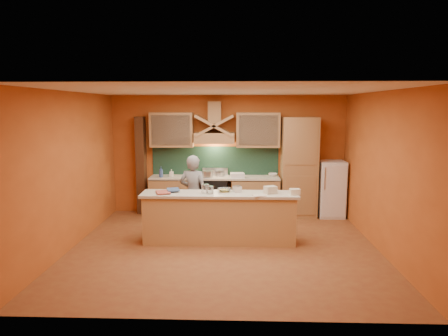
{
  "coord_description": "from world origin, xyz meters",
  "views": [
    {
      "loc": [
        0.24,
        -6.93,
        2.52
      ],
      "look_at": [
        -0.04,
        0.9,
        1.32
      ],
      "focal_mm": 32.0,
      "sensor_mm": 36.0,
      "label": 1
    }
  ],
  "objects_px": {
    "stove": "(215,196)",
    "kitchen_scale": "(237,189)",
    "fridge": "(331,189)",
    "mixing_bowl": "(224,190)",
    "person": "(193,194)"
  },
  "relations": [
    {
      "from": "stove",
      "to": "mixing_bowl",
      "type": "height_order",
      "value": "mixing_bowl"
    },
    {
      "from": "person",
      "to": "kitchen_scale",
      "type": "relative_size",
      "value": 11.99
    },
    {
      "from": "stove",
      "to": "fridge",
      "type": "distance_m",
      "value": 2.71
    },
    {
      "from": "stove",
      "to": "fridge",
      "type": "bearing_deg",
      "value": 0.0
    },
    {
      "from": "person",
      "to": "mixing_bowl",
      "type": "relative_size",
      "value": 6.13
    },
    {
      "from": "fridge",
      "to": "mixing_bowl",
      "type": "xyz_separation_m",
      "value": [
        -2.41,
        -1.77,
        0.33
      ]
    },
    {
      "from": "kitchen_scale",
      "to": "fridge",
      "type": "bearing_deg",
      "value": 15.9
    },
    {
      "from": "stove",
      "to": "kitchen_scale",
      "type": "height_order",
      "value": "kitchen_scale"
    },
    {
      "from": "person",
      "to": "kitchen_scale",
      "type": "xyz_separation_m",
      "value": [
        0.89,
        -0.55,
        0.21
      ]
    },
    {
      "from": "person",
      "to": "mixing_bowl",
      "type": "height_order",
      "value": "person"
    },
    {
      "from": "mixing_bowl",
      "to": "kitchen_scale",
      "type": "bearing_deg",
      "value": -8.43
    },
    {
      "from": "fridge",
      "to": "kitchen_scale",
      "type": "relative_size",
      "value": 9.89
    },
    {
      "from": "fridge",
      "to": "kitchen_scale",
      "type": "height_order",
      "value": "fridge"
    },
    {
      "from": "kitchen_scale",
      "to": "stove",
      "type": "bearing_deg",
      "value": 82.41
    },
    {
      "from": "fridge",
      "to": "stove",
      "type": "bearing_deg",
      "value": 180.0
    }
  ]
}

